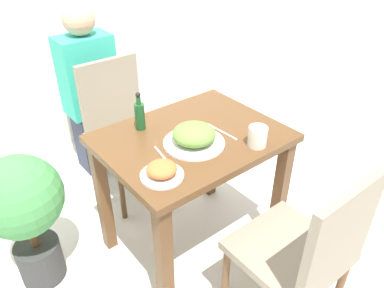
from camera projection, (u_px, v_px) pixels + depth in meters
ground_plane at (192, 242)px, 2.18m from camera, size 16.00×16.00×0.00m
dining_table at (192, 159)px, 1.86m from camera, size 0.85×0.66×0.73m
chair_near at (306, 250)px, 1.49m from camera, size 0.42×0.42×0.88m
chair_far at (122, 124)px, 2.35m from camera, size 0.42×0.42×0.88m
food_plate at (194, 136)px, 1.69m from camera, size 0.28×0.28×0.10m
side_plate at (162, 171)px, 1.50m from camera, size 0.18×0.18×0.07m
drink_cup at (258, 137)px, 1.68m from camera, size 0.09×0.09×0.09m
sauce_bottle at (140, 115)px, 1.79m from camera, size 0.05×0.05×0.19m
fork_utensil at (163, 157)px, 1.62m from camera, size 0.04×0.18×0.00m
spoon_utensil at (222, 132)px, 1.80m from camera, size 0.02×0.20×0.00m
potted_plant_left at (24, 208)px, 1.73m from camera, size 0.39×0.39×0.74m
person_figure at (90, 93)px, 2.53m from camera, size 0.34×0.22×1.17m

